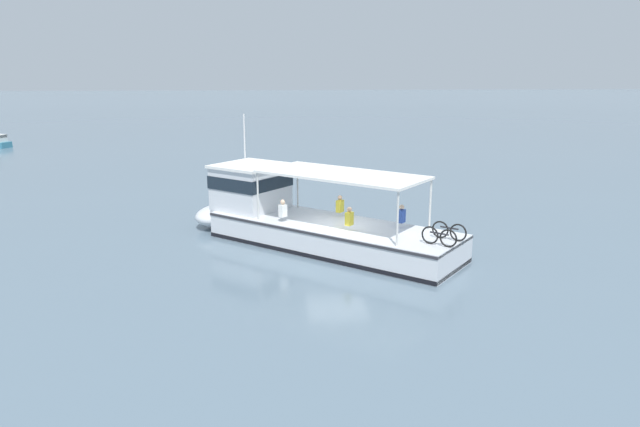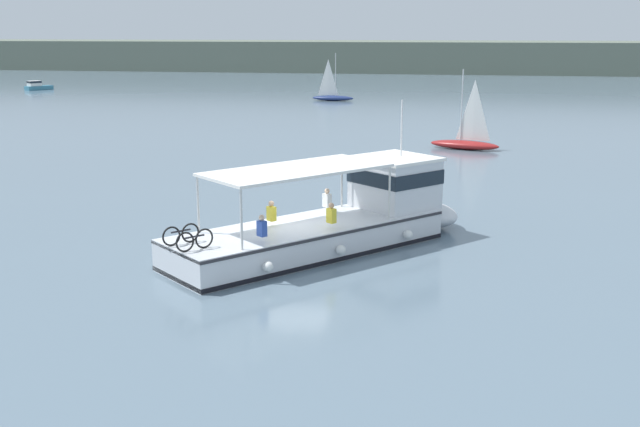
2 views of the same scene
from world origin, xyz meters
The scene contains 2 objects.
ground_plane centered at (0.00, 0.00, 0.00)m, with size 400.00×400.00×0.00m, color slate.
ferry_main centered at (1.48, 1.40, 1.02)m, with size 10.57×11.70×5.32m.
Camera 1 is at (-22.28, 2.67, 7.17)m, focal length 32.34 mm.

